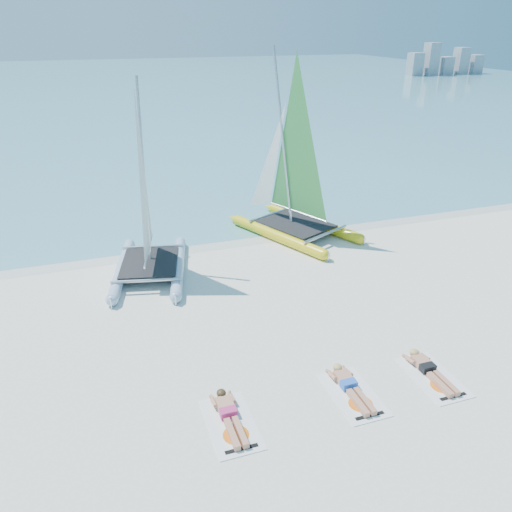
{
  "coord_description": "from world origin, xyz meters",
  "views": [
    {
      "loc": [
        -4.61,
        -12.09,
        7.85
      ],
      "look_at": [
        -0.1,
        1.2,
        1.29
      ],
      "focal_mm": 35.0,
      "sensor_mm": 36.0,
      "label": 1
    }
  ],
  "objects_px": {
    "sunbather_a": "(229,414)",
    "sunbather_b": "(349,385)",
    "towel_c": "(433,377)",
    "catamaran_blue": "(146,219)",
    "towel_a": "(231,424)",
    "sunbather_c": "(429,369)",
    "catamaran_yellow": "(288,176)",
    "towel_b": "(353,394)"
  },
  "relations": [
    {
      "from": "towel_a",
      "to": "catamaran_yellow",
      "type": "bearing_deg",
      "value": 62.1
    },
    {
      "from": "towel_b",
      "to": "sunbather_c",
      "type": "height_order",
      "value": "sunbather_c"
    },
    {
      "from": "sunbather_a",
      "to": "sunbather_b",
      "type": "distance_m",
      "value": 2.95
    },
    {
      "from": "towel_a",
      "to": "sunbather_a",
      "type": "distance_m",
      "value": 0.22
    },
    {
      "from": "sunbather_c",
      "to": "catamaran_yellow",
      "type": "bearing_deg",
      "value": 89.0
    },
    {
      "from": "catamaran_blue",
      "to": "catamaran_yellow",
      "type": "bearing_deg",
      "value": 31.79
    },
    {
      "from": "sunbather_a",
      "to": "sunbather_b",
      "type": "relative_size",
      "value": 1.0
    },
    {
      "from": "sunbather_a",
      "to": "towel_b",
      "type": "xyz_separation_m",
      "value": [
        2.95,
        -0.2,
        -0.11
      ]
    },
    {
      "from": "sunbather_c",
      "to": "towel_c",
      "type": "bearing_deg",
      "value": -90.0
    },
    {
      "from": "catamaran_yellow",
      "to": "sunbather_b",
      "type": "height_order",
      "value": "catamaran_yellow"
    },
    {
      "from": "towel_a",
      "to": "towel_c",
      "type": "distance_m",
      "value": 5.1
    },
    {
      "from": "sunbather_b",
      "to": "towel_c",
      "type": "xyz_separation_m",
      "value": [
        2.15,
        -0.27,
        -0.11
      ]
    },
    {
      "from": "catamaran_yellow",
      "to": "sunbather_b",
      "type": "relative_size",
      "value": 4.27
    },
    {
      "from": "catamaran_blue",
      "to": "catamaran_yellow",
      "type": "xyz_separation_m",
      "value": [
        5.9,
        2.03,
        0.36
      ]
    },
    {
      "from": "towel_b",
      "to": "sunbather_b",
      "type": "xyz_separation_m",
      "value": [
        0.0,
        0.19,
        0.11
      ]
    },
    {
      "from": "towel_a",
      "to": "sunbather_b",
      "type": "relative_size",
      "value": 1.07
    },
    {
      "from": "towel_c",
      "to": "sunbather_c",
      "type": "distance_m",
      "value": 0.22
    },
    {
      "from": "catamaran_blue",
      "to": "towel_c",
      "type": "distance_m",
      "value": 10.04
    },
    {
      "from": "sunbather_b",
      "to": "towel_c",
      "type": "distance_m",
      "value": 2.17
    },
    {
      "from": "catamaran_yellow",
      "to": "sunbather_b",
      "type": "bearing_deg",
      "value": -127.54
    },
    {
      "from": "sunbather_a",
      "to": "sunbather_c",
      "type": "distance_m",
      "value": 5.1
    },
    {
      "from": "catamaran_yellow",
      "to": "towel_b",
      "type": "distance_m",
      "value": 10.49
    },
    {
      "from": "catamaran_blue",
      "to": "sunbather_a",
      "type": "height_order",
      "value": "catamaran_blue"
    },
    {
      "from": "sunbather_a",
      "to": "towel_c",
      "type": "bearing_deg",
      "value": -3.05
    },
    {
      "from": "towel_c",
      "to": "sunbather_b",
      "type": "bearing_deg",
      "value": 172.96
    },
    {
      "from": "catamaran_blue",
      "to": "sunbather_b",
      "type": "distance_m",
      "value": 8.73
    },
    {
      "from": "catamaran_yellow",
      "to": "towel_a",
      "type": "height_order",
      "value": "catamaran_yellow"
    },
    {
      "from": "sunbather_b",
      "to": "towel_c",
      "type": "relative_size",
      "value": 0.93
    },
    {
      "from": "towel_a",
      "to": "sunbather_c",
      "type": "relative_size",
      "value": 1.07
    },
    {
      "from": "catamaran_blue",
      "to": "towel_a",
      "type": "xyz_separation_m",
      "value": [
        0.62,
        -7.93,
        -1.95
      ]
    },
    {
      "from": "towel_b",
      "to": "towel_a",
      "type": "bearing_deg",
      "value": 179.88
    },
    {
      "from": "catamaran_blue",
      "to": "towel_c",
      "type": "xyz_separation_m",
      "value": [
        5.72,
        -8.01,
        -1.95
      ]
    },
    {
      "from": "catamaran_blue",
      "to": "towel_b",
      "type": "distance_m",
      "value": 8.92
    },
    {
      "from": "catamaran_yellow",
      "to": "sunbather_c",
      "type": "distance_m",
      "value": 10.09
    },
    {
      "from": "towel_a",
      "to": "sunbather_c",
      "type": "xyz_separation_m",
      "value": [
        5.1,
        0.11,
        0.11
      ]
    },
    {
      "from": "catamaran_yellow",
      "to": "towel_b",
      "type": "relative_size",
      "value": 3.98
    },
    {
      "from": "catamaran_yellow",
      "to": "towel_c",
      "type": "relative_size",
      "value": 3.98
    },
    {
      "from": "sunbather_b",
      "to": "catamaran_blue",
      "type": "bearing_deg",
      "value": 114.75
    },
    {
      "from": "towel_a",
      "to": "towel_c",
      "type": "relative_size",
      "value": 1.0
    },
    {
      "from": "sunbather_b",
      "to": "towel_b",
      "type": "bearing_deg",
      "value": -90.0
    },
    {
      "from": "catamaran_yellow",
      "to": "sunbather_c",
      "type": "height_order",
      "value": "catamaran_yellow"
    },
    {
      "from": "sunbather_b",
      "to": "sunbather_c",
      "type": "bearing_deg",
      "value": -1.95
    }
  ]
}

